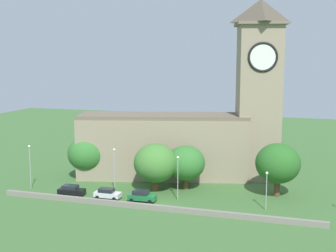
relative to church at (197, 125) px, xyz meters
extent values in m
plane|color=#3D6633|center=(-2.17, -3.87, -10.16)|extent=(200.00, 200.00, 0.00)
cube|color=gray|center=(-6.40, -1.60, -4.36)|extent=(33.77, 17.05, 11.60)
cube|color=#675C4A|center=(-6.40, -1.60, 1.79)|extent=(33.58, 16.32, 0.70)
cube|color=gray|center=(11.23, 2.84, 4.37)|extent=(9.46, 9.46, 29.06)
cube|color=#736753|center=(11.23, 2.84, 19.14)|extent=(10.97, 10.97, 0.50)
pyramid|color=brown|center=(11.23, 2.84, 21.54)|extent=(9.93, 9.93, 4.29)
cylinder|color=white|center=(12.19, -1.00, 13.08)|extent=(4.86, 1.33, 4.99)
torus|color=black|center=(12.19, -1.00, 13.08)|extent=(5.38, 1.76, 5.44)
cylinder|color=white|center=(15.06, 3.81, 13.08)|extent=(1.33, 4.86, 4.99)
torus|color=black|center=(15.06, 3.81, 13.08)|extent=(1.76, 5.38, 5.44)
cube|color=gray|center=(-2.17, -21.06, -9.74)|extent=(51.80, 0.70, 0.84)
cube|color=black|center=(-17.48, -18.04, -9.45)|extent=(4.62, 2.02, 0.79)
cube|color=#1E232B|center=(-17.71, -18.05, -8.73)|extent=(2.61, 1.71, 0.63)
cylinder|color=black|center=(-15.98, -17.06, -9.84)|extent=(0.65, 0.36, 0.64)
cylinder|color=black|center=(-15.90, -18.87, -9.84)|extent=(0.65, 0.36, 0.64)
cylinder|color=black|center=(-19.07, -17.21, -9.84)|extent=(0.65, 0.36, 0.64)
cylinder|color=black|center=(-18.98, -19.02, -9.84)|extent=(0.65, 0.36, 0.64)
cube|color=silver|center=(-10.85, -17.96, -9.45)|extent=(4.43, 1.77, 0.79)
cube|color=#1E232B|center=(-11.07, -17.96, -8.74)|extent=(2.49, 1.54, 0.63)
cylinder|color=black|center=(-9.36, -17.08, -9.84)|extent=(0.64, 0.32, 0.63)
cylinder|color=black|center=(-9.34, -18.81, -9.84)|extent=(0.64, 0.32, 0.63)
cylinder|color=black|center=(-12.36, -17.12, -9.84)|extent=(0.64, 0.32, 0.63)
cylinder|color=black|center=(-12.34, -18.84, -9.84)|extent=(0.64, 0.32, 0.63)
cube|color=#1E6B38|center=(-4.85, -17.72, -9.39)|extent=(4.60, 2.09, 0.85)
cube|color=#1E232B|center=(-5.07, -17.73, -8.63)|extent=(2.61, 1.77, 0.68)
cylinder|color=black|center=(-3.36, -16.71, -9.82)|extent=(0.70, 0.37, 0.68)
cylinder|color=black|center=(-3.27, -18.57, -9.82)|extent=(0.70, 0.37, 0.68)
cylinder|color=black|center=(-6.43, -16.86, -9.82)|extent=(0.70, 0.37, 0.68)
cylinder|color=black|center=(-6.33, -18.73, -9.82)|extent=(0.70, 0.37, 0.68)
cylinder|color=#9EA0A5|center=(-26.33, -16.73, -6.42)|extent=(0.14, 0.14, 7.49)
sphere|color=#F4EFCC|center=(-26.33, -16.73, -2.45)|extent=(0.44, 0.44, 0.44)
cylinder|color=#9EA0A5|center=(-10.83, -15.08, -6.42)|extent=(0.14, 0.14, 7.49)
sphere|color=#F4EFCC|center=(-10.83, -15.08, -2.45)|extent=(0.44, 0.44, 0.44)
cylinder|color=#9EA0A5|center=(0.40, -15.11, -6.72)|extent=(0.14, 0.14, 6.89)
sphere|color=#F4EFCC|center=(0.40, -15.11, -3.06)|extent=(0.44, 0.44, 0.44)
cylinder|color=#9EA0A5|center=(14.71, -16.07, -7.35)|extent=(0.14, 0.14, 5.62)
sphere|color=#F4EFCC|center=(14.71, -16.07, -4.32)|extent=(0.44, 0.44, 0.44)
cylinder|color=brown|center=(0.09, -8.86, -9.06)|extent=(0.96, 0.96, 2.20)
ellipsoid|color=#33702D|center=(0.09, -8.86, -5.40)|extent=(6.83, 6.83, 6.14)
cylinder|color=brown|center=(-19.79, -7.59, -9.09)|extent=(1.04, 1.04, 2.14)
ellipsoid|color=#33702D|center=(-19.79, -7.59, -5.23)|extent=(7.43, 7.43, 6.69)
cylinder|color=brown|center=(15.88, -8.28, -8.74)|extent=(1.05, 1.05, 2.85)
ellipsoid|color=#286023|center=(15.88, -8.28, -4.50)|extent=(7.49, 7.49, 6.74)
cylinder|color=brown|center=(-4.69, -11.46, -9.08)|extent=(1.06, 1.06, 2.16)
ellipsoid|color=#427A33|center=(-4.69, -11.46, -5.17)|extent=(7.55, 7.55, 6.80)
camera|label=1|loc=(19.66, -83.71, 12.99)|focal=48.04mm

